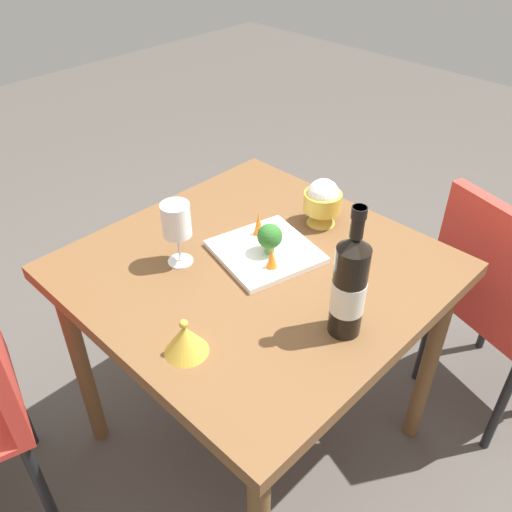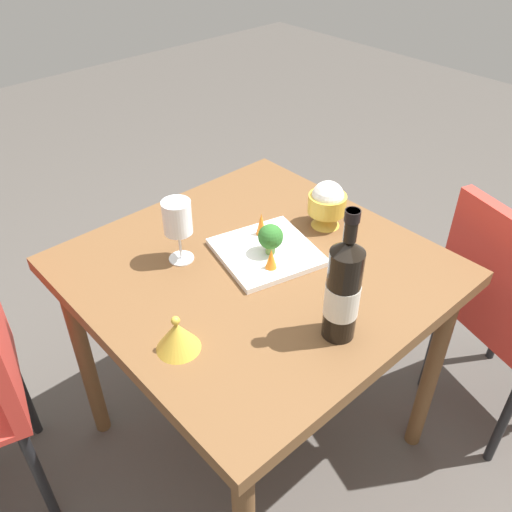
# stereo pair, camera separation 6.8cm
# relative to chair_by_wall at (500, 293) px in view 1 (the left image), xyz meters

# --- Properties ---
(ground_plane) EXTENTS (8.00, 8.00, 0.00)m
(ground_plane) POSITION_rel_chair_by_wall_xyz_m (-0.45, -0.62, -0.53)
(ground_plane) COLOR #4C4742
(dining_table) EXTENTS (0.88, 0.88, 0.74)m
(dining_table) POSITION_rel_chair_by_wall_xyz_m (-0.45, -0.62, 0.12)
(dining_table) COLOR brown
(dining_table) RESTS_ON ground_plane
(chair_by_wall) EXTENTS (0.50, 0.50, 0.85)m
(chair_by_wall) POSITION_rel_chair_by_wall_xyz_m (0.00, 0.00, 0.00)
(chair_by_wall) COLOR red
(chair_by_wall) RESTS_ON ground_plane
(wine_bottle) EXTENTS (0.08, 0.08, 0.33)m
(wine_bottle) POSITION_rel_chair_by_wall_xyz_m (-0.14, -0.65, 0.34)
(wine_bottle) COLOR black
(wine_bottle) RESTS_ON dining_table
(wine_glass) EXTENTS (0.08, 0.08, 0.18)m
(wine_glass) POSITION_rel_chair_by_wall_xyz_m (-0.60, -0.75, 0.34)
(wine_glass) COLOR white
(wine_glass) RESTS_ON dining_table
(rice_bowl) EXTENTS (0.11, 0.11, 0.14)m
(rice_bowl) POSITION_rel_chair_by_wall_xyz_m (-0.46, -0.34, 0.29)
(rice_bowl) COLOR gold
(rice_bowl) RESTS_ON dining_table
(rice_bowl_lid) EXTENTS (0.10, 0.10, 0.09)m
(rice_bowl_lid) POSITION_rel_chair_by_wall_xyz_m (-0.34, -0.95, 0.25)
(rice_bowl_lid) COLOR gold
(rice_bowl_lid) RESTS_ON dining_table
(serving_plate) EXTENTS (0.30, 0.30, 0.02)m
(serving_plate) POSITION_rel_chair_by_wall_xyz_m (-0.47, -0.57, 0.22)
(serving_plate) COLOR white
(serving_plate) RESTS_ON dining_table
(broccoli_floret) EXTENTS (0.07, 0.07, 0.09)m
(broccoli_floret) POSITION_rel_chair_by_wall_xyz_m (-0.45, -0.57, 0.28)
(broccoli_floret) COLOR #729E4C
(broccoli_floret) RESTS_ON serving_plate
(carrot_garnish_left) EXTENTS (0.03, 0.03, 0.07)m
(carrot_garnish_left) POSITION_rel_chair_by_wall_xyz_m (-0.53, -0.53, 0.26)
(carrot_garnish_left) COLOR orange
(carrot_garnish_left) RESTS_ON serving_plate
(carrot_garnish_right) EXTENTS (0.03, 0.03, 0.06)m
(carrot_garnish_right) POSITION_rel_chair_by_wall_xyz_m (-0.40, -0.61, 0.26)
(carrot_garnish_right) COLOR orange
(carrot_garnish_right) RESTS_ON serving_plate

